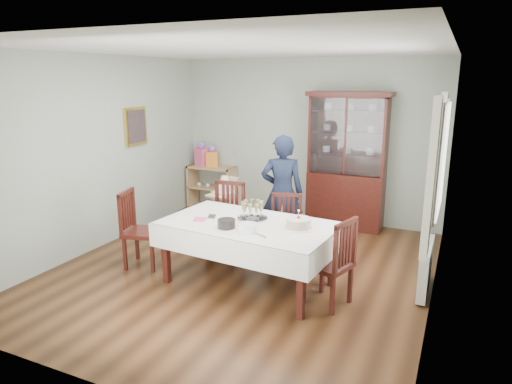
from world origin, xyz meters
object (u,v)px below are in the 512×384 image
Objects in this scene: sideboard at (212,188)px; gift_bag_pink at (202,155)px; chair_far_right at (285,245)px; china_cabinet at (347,159)px; chair_far_left at (225,235)px; birthday_cake at (298,224)px; chair_end_right at (329,279)px; woman at (282,193)px; high_chair at (226,214)px; gift_bag_orange at (212,157)px; dining_table at (249,253)px; chair_end_left at (143,244)px; champagne_tray at (252,213)px.

sideboard is 0.63m from gift_bag_pink.
chair_far_right is 3.13m from gift_bag_pink.
china_cabinet is 2.40m from chair_far_left.
sideboard is at bearing 135.18° from birthday_cake.
chair_end_right is 0.60× the size of woman.
high_chair is at bearing -47.68° from gift_bag_pink.
sideboard is at bearing 143.94° from gift_bag_orange.
gift_bag_orange reaches higher than chair_end_right.
chair_far_left is 0.62× the size of woman.
chair_end_left is at bearing -176.97° from dining_table.
china_cabinet reaches higher than chair_end_right.
woman reaches higher than sideboard.
gift_bag_pink reaches higher than champagne_tray.
chair_far_right is 2.91× the size of birthday_cake.
china_cabinet reaches higher than chair_far_right.
chair_end_left is (-1.68, -0.77, 0.02)m from chair_far_right.
high_chair is at bearing -34.23° from chair_end_left.
china_cabinet is 2.22× the size of chair_end_right.
dining_table is 1.63m from high_chair.
chair_far_left is 1.83m from chair_end_right.
gift_bag_orange is at bearing 118.12° from chair_far_left.
chair_far_right is at bearing -41.41° from gift_bag_orange.
chair_far_right is 2.56× the size of champagne_tray.
gift_bag_orange is (-1.88, 1.32, 0.16)m from woman.
chair_end_right is 1.17m from champagne_tray.
high_chair is at bearing -53.11° from sideboard.
woman is at bearing -35.01° from gift_bag_orange.
chair_end_right is 2.49× the size of gift_bag_orange.
champagne_tray is (0.98, -1.15, 0.45)m from high_chair.
high_chair is at bearing 141.97° from birthday_cake.
chair_far_left is 1.09× the size of chair_far_right.
chair_end_right is at bearing -105.14° from chair_end_left.
chair_end_left is 1.03× the size of high_chair.
chair_far_left is 2.42m from gift_bag_orange.
birthday_cake is (1.26, -0.63, 0.52)m from chair_far_left.
woman reaches higher than champagne_tray.
woman is 2.30m from gift_bag_orange.
china_cabinet is 2.85m from chair_end_right.
sideboard is (-2.50, 0.02, -0.72)m from china_cabinet.
chair_far_left reaches higher than sideboard.
chair_far_left is 2.25× the size of gift_bag_pink.
birthday_cake is at bearing -92.28° from chair_end_right.
gift_bag_orange is (-2.47, 0.00, -0.15)m from china_cabinet.
china_cabinet is 2.60m from sideboard.
high_chair is at bearing 130.62° from champagne_tray.
birthday_cake is (0.61, -0.10, -0.01)m from champagne_tray.
chair_end_left is 2.80m from gift_bag_orange.
sideboard is 2.29× the size of gift_bag_orange.
high_chair is (-0.92, 0.01, -0.44)m from woman.
chair_end_left is at bearing -79.26° from sideboard.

